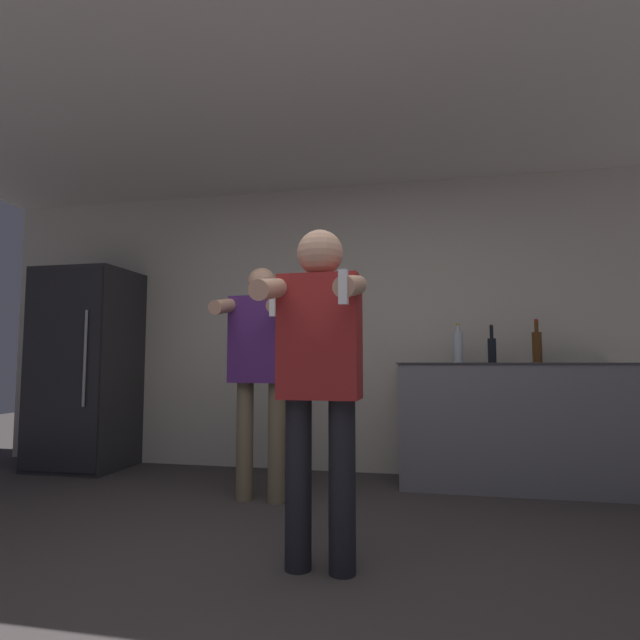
{
  "coord_description": "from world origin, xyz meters",
  "views": [
    {
      "loc": [
        0.57,
        -1.77,
        0.96
      ],
      "look_at": [
        0.09,
        0.54,
        1.15
      ],
      "focal_mm": 28.0,
      "sensor_mm": 36.0,
      "label": 1
    }
  ],
  "objects": [
    {
      "name": "ground_plane",
      "position": [
        0.0,
        0.0,
        0.0
      ],
      "size": [
        14.0,
        14.0,
        0.0
      ],
      "primitive_type": "plane",
      "color": "#383333"
    },
    {
      "name": "wall_back",
      "position": [
        0.0,
        2.65,
        1.27
      ],
      "size": [
        7.0,
        0.06,
        2.55
      ],
      "color": "beige",
      "rests_on": "ground_plane"
    },
    {
      "name": "ceiling_slab",
      "position": [
        0.0,
        1.31,
        2.57
      ],
      "size": [
        7.0,
        3.14,
        0.05
      ],
      "color": "silver",
      "rests_on": "wall_back"
    },
    {
      "name": "refrigerator",
      "position": [
        -2.45,
        2.28,
        0.9
      ],
      "size": [
        0.78,
        0.7,
        1.79
      ],
      "color": "#262628",
      "rests_on": "ground_plane"
    },
    {
      "name": "counter",
      "position": [
        1.21,
        2.32,
        0.47
      ],
      "size": [
        1.68,
        0.62,
        0.95
      ],
      "color": "slate",
      "rests_on": "ground_plane"
    },
    {
      "name": "bottle_short_whiskey",
      "position": [
        1.1,
        2.35,
        1.06
      ],
      "size": [
        0.06,
        0.06,
        0.3
      ],
      "color": "black",
      "rests_on": "counter"
    },
    {
      "name": "bottle_tall_gin",
      "position": [
        1.44,
        2.35,
        1.08
      ],
      "size": [
        0.07,
        0.07,
        0.34
      ],
      "color": "#563314",
      "rests_on": "counter"
    },
    {
      "name": "bottle_red_label",
      "position": [
        0.85,
        2.35,
        1.08
      ],
      "size": [
        0.07,
        0.07,
        0.32
      ],
      "color": "silver",
      "rests_on": "counter"
    },
    {
      "name": "person_woman_foreground",
      "position": [
        0.09,
        0.53,
        0.95
      ],
      "size": [
        0.46,
        0.49,
        1.59
      ],
      "color": "black",
      "rests_on": "ground_plane"
    },
    {
      "name": "person_man_side",
      "position": [
        -0.55,
        1.58,
        0.99
      ],
      "size": [
        0.53,
        0.46,
        1.62
      ],
      "color": "#75664C",
      "rests_on": "ground_plane"
    }
  ]
}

